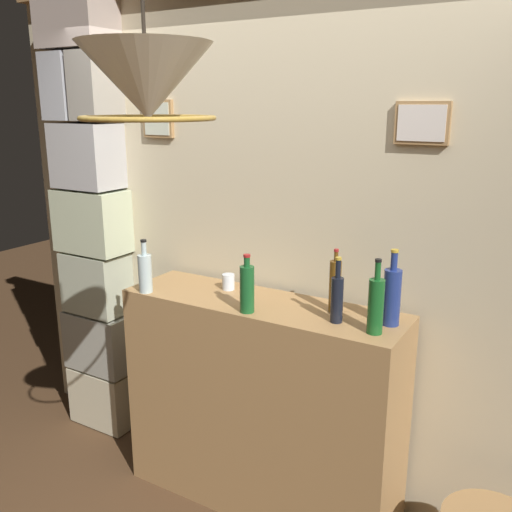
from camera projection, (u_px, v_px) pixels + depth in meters
panelled_rear_partition at (289, 221)px, 2.95m from camera, size 3.71×0.15×2.85m
stone_pillar at (95, 221)px, 3.51m from camera, size 0.46×0.31×2.78m
bar_shelf_unit at (261, 405)px, 2.95m from camera, size 1.46×0.43×1.14m
liquor_bottle_port at (145, 272)px, 2.93m from camera, size 0.07×0.07×0.28m
liquor_bottle_rye at (337, 298)px, 2.52m from camera, size 0.06×0.06×0.30m
liquor_bottle_amaro at (335, 286)px, 2.64m from camera, size 0.06×0.06×0.31m
liquor_bottle_gin at (392, 296)px, 2.48m from camera, size 0.08×0.08×0.35m
liquor_bottle_mezcal at (247, 288)px, 2.64m from camera, size 0.07×0.07×0.28m
liquor_bottle_bourbon at (376, 305)px, 2.39m from camera, size 0.07×0.07×0.33m
glass_tumbler_rocks at (228, 282)px, 2.98m from camera, size 0.07×0.07×0.08m
pendant_lamp at (146, 84)px, 1.71m from camera, size 0.42×0.42×0.54m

